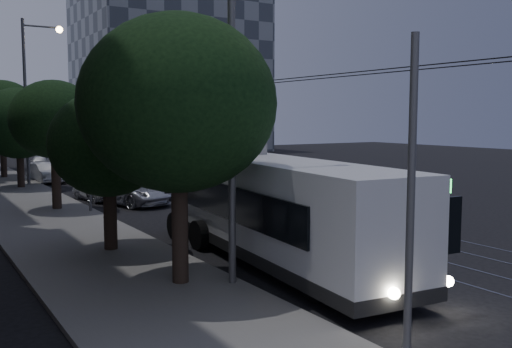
{
  "coord_description": "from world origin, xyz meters",
  "views": [
    {
      "loc": [
        -12.66,
        -16.84,
        4.59
      ],
      "look_at": [
        -0.06,
        3.55,
        2.17
      ],
      "focal_mm": 40.0,
      "sensor_mm": 36.0,
      "label": 1
    }
  ],
  "objects_px": {
    "car_white_b": "(72,172)",
    "car_white_c": "(47,173)",
    "pickup_silver": "(130,191)",
    "car_white_a": "(96,189)",
    "streetlamp_near": "(245,73)",
    "trolleybus": "(269,207)",
    "car_white_d": "(40,162)",
    "streetlamp_far": "(32,87)"
  },
  "relations": [
    {
      "from": "streetlamp_far",
      "to": "trolleybus",
      "type": "bearing_deg",
      "value": -84.26
    },
    {
      "from": "car_white_b",
      "to": "pickup_silver",
      "type": "bearing_deg",
      "value": -102.45
    },
    {
      "from": "car_white_c",
      "to": "streetlamp_far",
      "type": "bearing_deg",
      "value": -123.64
    },
    {
      "from": "streetlamp_near",
      "to": "pickup_silver",
      "type": "bearing_deg",
      "value": 81.89
    },
    {
      "from": "streetlamp_near",
      "to": "streetlamp_far",
      "type": "distance_m",
      "value": 26.6
    },
    {
      "from": "car_white_a",
      "to": "streetlamp_near",
      "type": "height_order",
      "value": "streetlamp_near"
    },
    {
      "from": "trolleybus",
      "to": "car_white_b",
      "type": "relative_size",
      "value": 2.78
    },
    {
      "from": "pickup_silver",
      "to": "car_white_d",
      "type": "xyz_separation_m",
      "value": [
        0.0,
        23.14,
        -0.09
      ]
    },
    {
      "from": "car_white_a",
      "to": "streetlamp_far",
      "type": "xyz_separation_m",
      "value": [
        -1.57,
        8.52,
        5.88
      ]
    },
    {
      "from": "car_white_a",
      "to": "car_white_c",
      "type": "bearing_deg",
      "value": 84.03
    },
    {
      "from": "car_white_d",
      "to": "streetlamp_far",
      "type": "bearing_deg",
      "value": -84.57
    },
    {
      "from": "trolleybus",
      "to": "car_white_a",
      "type": "height_order",
      "value": "trolleybus"
    },
    {
      "from": "car_white_d",
      "to": "streetlamp_near",
      "type": "bearing_deg",
      "value": -75.51
    },
    {
      "from": "car_white_b",
      "to": "car_white_c",
      "type": "distance_m",
      "value": 1.68
    },
    {
      "from": "car_white_b",
      "to": "car_white_c",
      "type": "bearing_deg",
      "value": 150.19
    },
    {
      "from": "car_white_b",
      "to": "car_white_d",
      "type": "height_order",
      "value": "car_white_b"
    },
    {
      "from": "car_white_c",
      "to": "pickup_silver",
      "type": "bearing_deg",
      "value": -84.27
    },
    {
      "from": "car_white_d",
      "to": "streetlamp_far",
      "type": "distance_m",
      "value": 13.81
    },
    {
      "from": "car_white_b",
      "to": "streetlamp_far",
      "type": "bearing_deg",
      "value": -168.12
    },
    {
      "from": "trolleybus",
      "to": "car_white_a",
      "type": "relative_size",
      "value": 3.5
    },
    {
      "from": "pickup_silver",
      "to": "car_white_b",
      "type": "distance_m",
      "value": 12.14
    },
    {
      "from": "car_white_c",
      "to": "streetlamp_near",
      "type": "height_order",
      "value": "streetlamp_near"
    },
    {
      "from": "pickup_silver",
      "to": "car_white_a",
      "type": "height_order",
      "value": "pickup_silver"
    },
    {
      "from": "car_white_c",
      "to": "streetlamp_near",
      "type": "bearing_deg",
      "value": -92.76
    },
    {
      "from": "streetlamp_near",
      "to": "streetlamp_far",
      "type": "bearing_deg",
      "value": 90.95
    },
    {
      "from": "car_white_a",
      "to": "streetlamp_near",
      "type": "distance_m",
      "value": 18.81
    },
    {
      "from": "trolleybus",
      "to": "streetlamp_far",
      "type": "bearing_deg",
      "value": 100.98
    },
    {
      "from": "car_white_d",
      "to": "car_white_c",
      "type": "bearing_deg",
      "value": -80.88
    },
    {
      "from": "trolleybus",
      "to": "car_white_d",
      "type": "xyz_separation_m",
      "value": [
        0.2,
        36.85,
        -1.12
      ]
    },
    {
      "from": "car_white_a",
      "to": "car_white_d",
      "type": "height_order",
      "value": "car_white_d"
    },
    {
      "from": "car_white_d",
      "to": "trolleybus",
      "type": "bearing_deg",
      "value": -72.52
    },
    {
      "from": "pickup_silver",
      "to": "streetlamp_far",
      "type": "bearing_deg",
      "value": 85.54
    },
    {
      "from": "trolleybus",
      "to": "streetlamp_near",
      "type": "distance_m",
      "value": 4.89
    },
    {
      "from": "car_white_b",
      "to": "streetlamp_far",
      "type": "relative_size",
      "value": 0.42
    },
    {
      "from": "trolleybus",
      "to": "streetlamp_far",
      "type": "xyz_separation_m",
      "value": [
        -2.47,
        24.64,
        4.76
      ]
    },
    {
      "from": "car_white_a",
      "to": "streetlamp_near",
      "type": "relative_size",
      "value": 0.38
    },
    {
      "from": "car_white_a",
      "to": "car_white_c",
      "type": "distance_m",
      "value": 10.24
    },
    {
      "from": "car_white_a",
      "to": "streetlamp_far",
      "type": "bearing_deg",
      "value": 91.7
    },
    {
      "from": "trolleybus",
      "to": "car_white_b",
      "type": "bearing_deg",
      "value": 94.8
    },
    {
      "from": "pickup_silver",
      "to": "streetlamp_far",
      "type": "height_order",
      "value": "streetlamp_far"
    },
    {
      "from": "pickup_silver",
      "to": "streetlamp_far",
      "type": "relative_size",
      "value": 0.48
    },
    {
      "from": "car_white_d",
      "to": "pickup_silver",
      "type": "bearing_deg",
      "value": -72.21
    }
  ]
}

